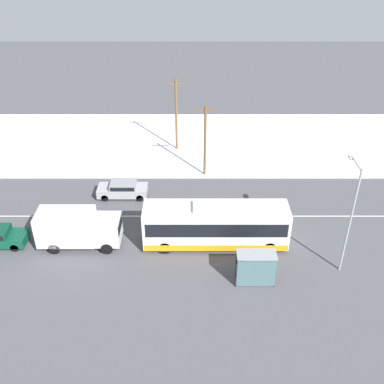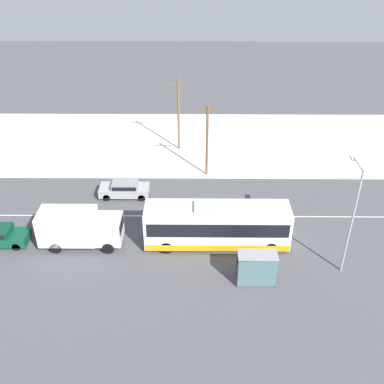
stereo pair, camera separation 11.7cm
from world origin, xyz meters
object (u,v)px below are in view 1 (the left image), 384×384
box_truck (79,227)px  streetlamp (353,207)px  utility_pole_roadside (207,140)px  utility_pole_snowlot (178,114)px  city_bus (217,225)px  sedan_car (125,189)px  bus_shelter (258,265)px  pedestrian_at_stop (243,261)px

box_truck → streetlamp: streetlamp is taller
utility_pole_roadside → utility_pole_snowlot: size_ratio=0.91×
city_bus → box_truck: city_bus is taller
sedan_car → utility_pole_snowlot: utility_pole_snowlot is taller
bus_shelter → sedan_car: bearing=132.9°
box_truck → bus_shelter: (12.83, -4.27, 0.06)m
sedan_car → streetlamp: size_ratio=0.54×
box_truck → utility_pole_roadside: utility_pole_roadside is taller
box_truck → utility_pole_snowlot: size_ratio=0.79×
utility_pole_snowlot → pedestrian_at_stop: bearing=-75.5°
bus_shelter → streetlamp: (6.19, 1.90, 3.37)m
city_bus → bus_shelter: 5.10m
box_truck → pedestrian_at_stop: size_ratio=3.46×
pedestrian_at_stop → bus_shelter: 1.57m
box_truck → streetlamp: (19.02, -2.37, 3.43)m
pedestrian_at_stop → utility_pole_roadside: 14.23m
sedan_car → pedestrian_at_stop: size_ratio=2.47×
city_bus → bus_shelter: bearing=-60.5°
streetlamp → utility_pole_roadside: bearing=125.3°
streetlamp → city_bus: bearing=163.8°
utility_pole_roadside → utility_pole_snowlot: utility_pole_snowlot is taller
bus_shelter → streetlamp: streetlamp is taller
bus_shelter → utility_pole_roadside: bearing=101.6°
city_bus → utility_pole_snowlot: size_ratio=1.39×
bus_shelter → utility_pole_snowlot: bearing=106.0°
city_bus → streetlamp: size_ratio=1.32×
sedan_car → pedestrian_at_stop: (9.51, -10.02, 0.30)m
bus_shelter → utility_pole_roadside: 15.42m
bus_shelter → utility_pole_snowlot: utility_pole_snowlot is taller
pedestrian_at_stop → city_bus: bearing=116.5°
utility_pole_snowlot → utility_pole_roadside: bearing=-62.9°
pedestrian_at_stop → streetlamp: streetlamp is taller
sedan_car → streetlamp: bearing=150.8°
bus_shelter → utility_pole_snowlot: size_ratio=0.34×
bus_shelter → streetlamp: 7.30m
city_bus → pedestrian_at_stop: city_bus is taller
box_truck → utility_pole_snowlot: 17.81m
city_bus → box_truck: 10.32m
box_truck → streetlamp: 19.48m
box_truck → bus_shelter: 13.52m
box_truck → utility_pole_snowlot: (6.94, 16.22, 2.44)m
sedan_car → bus_shelter: bus_shelter is taller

